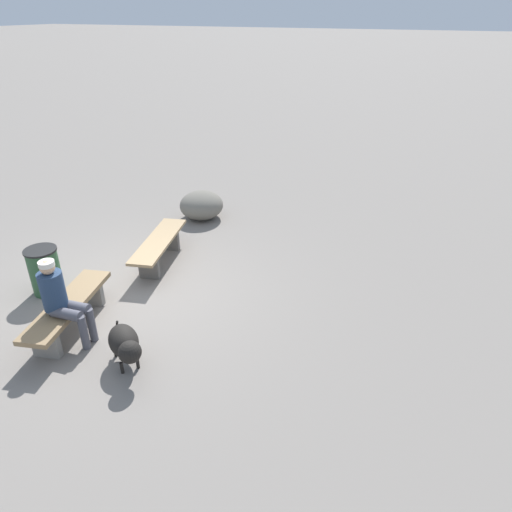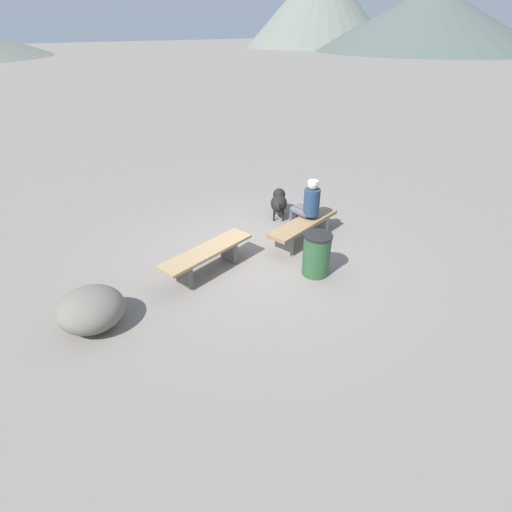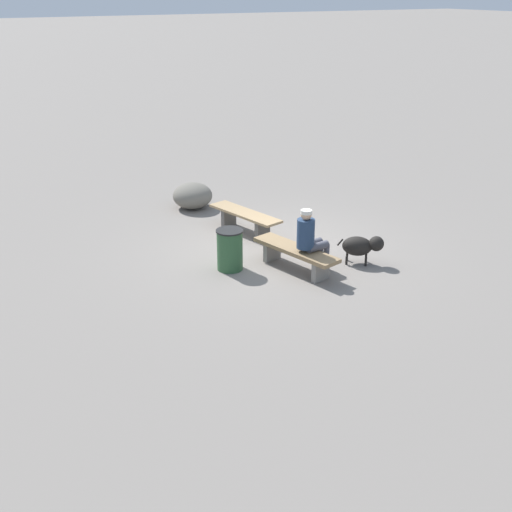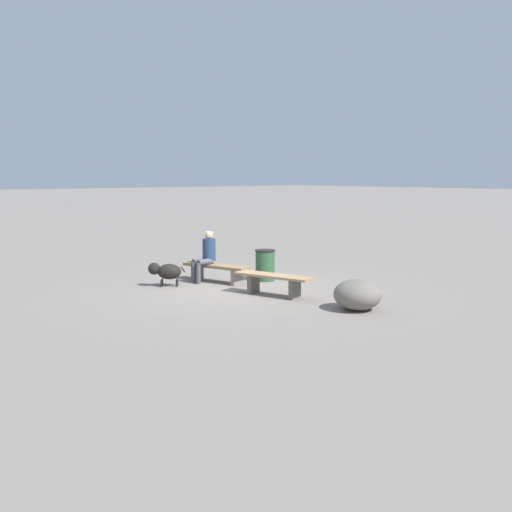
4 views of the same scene
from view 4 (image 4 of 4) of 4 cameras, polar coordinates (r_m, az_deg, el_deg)
ground at (r=13.89m, az=-1.81°, el=-3.26°), size 210.00×210.00×0.06m
bench_left at (r=13.03m, az=1.69°, el=-2.32°), size 1.90×0.89×0.47m
bench_right at (r=14.72m, az=-3.77°, el=-1.22°), size 1.89×0.88×0.44m
seated_person at (r=14.75m, az=-4.78°, el=0.24°), size 0.37×0.66×1.24m
dog at (r=14.30m, az=-8.59°, el=-1.43°), size 0.68×0.75×0.57m
trash_bin at (r=14.90m, az=0.87°, el=-0.88°), size 0.51×0.51×0.77m
boulder at (r=11.84m, az=9.64°, el=-3.65°), size 1.20×1.19×0.60m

